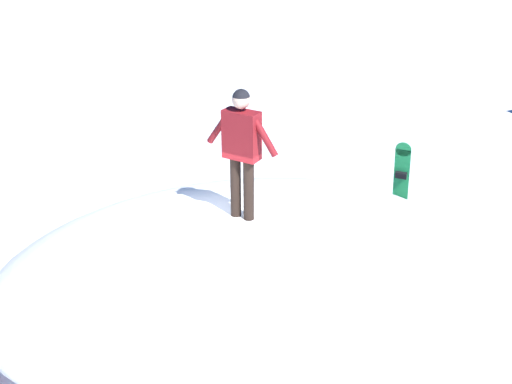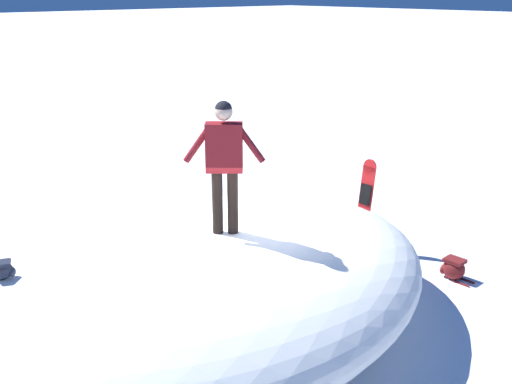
% 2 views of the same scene
% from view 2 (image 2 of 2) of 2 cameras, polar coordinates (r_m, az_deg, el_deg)
% --- Properties ---
extents(ground, '(240.00, 240.00, 0.00)m').
position_cam_2_polar(ground, '(9.19, -0.21, -11.66)').
color(ground, white).
extents(snow_mound, '(7.44, 5.94, 1.58)m').
position_cam_2_polar(snow_mound, '(8.44, -2.85, -8.50)').
color(snow_mound, white).
rests_on(snow_mound, ground).
extents(snowboarder_standing, '(0.83, 0.76, 1.75)m').
position_cam_2_polar(snowboarder_standing, '(7.68, -3.01, 3.48)').
color(snowboarder_standing, black).
rests_on(snowboarder_standing, snow_mound).
extents(snowboard_primary_upright, '(0.23, 0.29, 1.73)m').
position_cam_2_polar(snowboard_primary_upright, '(11.24, 10.25, -1.11)').
color(snowboard_primary_upright, red).
rests_on(snowboard_primary_upright, ground).
extents(backpack_near, '(0.60, 0.45, 0.32)m').
position_cam_2_polar(backpack_near, '(11.05, -22.86, -6.81)').
color(backpack_near, '#1E2333').
rests_on(backpack_near, ground).
extents(backpack_far, '(0.33, 0.57, 0.37)m').
position_cam_2_polar(backpack_far, '(10.72, 18.11, -6.86)').
color(backpack_far, maroon).
rests_on(backpack_far, ground).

